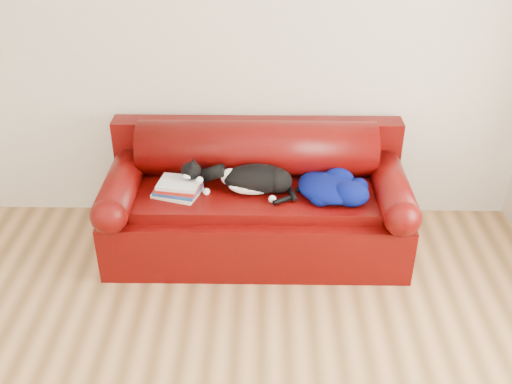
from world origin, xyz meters
TOP-DOWN VIEW (x-y plane):
  - room_shell at (0.12, 0.02)m, footprint 4.52×4.02m
  - sofa_base at (0.27, 1.49)m, footprint 2.10×0.90m
  - sofa_back at (0.27, 1.74)m, footprint 2.10×1.01m
  - book_stack at (-0.26, 1.40)m, footprint 0.35×0.31m
  - cat at (0.27, 1.44)m, footprint 0.65×0.36m
  - blanket at (0.78, 1.40)m, footprint 0.53×0.50m

SIDE VIEW (x-z plane):
  - sofa_base at x=0.27m, z-range -0.01..0.49m
  - sofa_back at x=0.27m, z-range 0.10..0.98m
  - book_stack at x=-0.26m, z-range 0.50..0.60m
  - blanket at x=0.78m, z-range 0.49..0.65m
  - cat at x=0.27m, z-range 0.47..0.71m
  - room_shell at x=0.12m, z-range 0.36..2.97m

